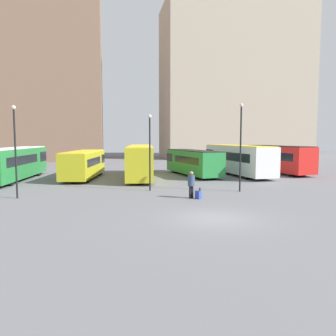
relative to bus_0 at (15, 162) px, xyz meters
The scene contains 14 objects.
ground_plane 23.07m from the bus_0, 52.01° to the right, with size 160.00×160.00×0.00m, color slate.
building_block_left 38.06m from the bus_0, 103.04° to the left, with size 31.08×16.76×39.10m.
building_block_right 50.18m from the bus_0, 42.76° to the left, with size 30.13×13.43×31.00m.
bus_0 is the anchor object (origin of this frame).
bus_1 6.47m from the bus_0, ahead, with size 4.07×9.66×2.78m.
bus_2 12.18m from the bus_0, ahead, with size 3.91×12.43×3.32m.
bus_3 17.99m from the bus_0, ahead, with size 4.11×10.17×2.77m.
bus_4 23.04m from the bus_0, ahead, with size 3.54×12.51×3.28m.
bus_5 28.34m from the bus_0, ahead, with size 4.00×9.75×3.21m.
traveler 19.02m from the bus_0, 40.86° to the right, with size 0.62×0.62×1.84m.
suitcase 19.58m from the bus_0, 40.77° to the right, with size 0.38×0.49×0.77m.
lamp_post_0 14.98m from the bus_0, 36.04° to the right, with size 0.28×0.28×5.87m.
lamp_post_1 10.87m from the bus_0, 75.07° to the right, with size 0.28×0.28×6.23m.
lamp_post_2 21.53m from the bus_0, 29.08° to the right, with size 0.28×0.28×6.66m.
Camera 1 is at (-5.35, -15.62, 4.06)m, focal length 35.00 mm.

